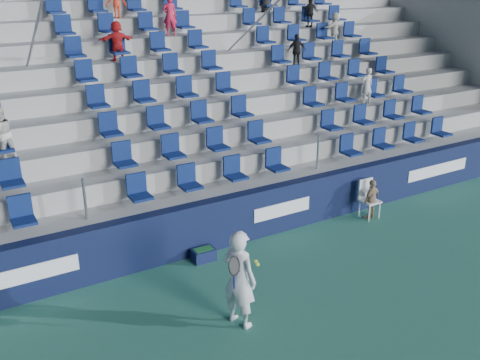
{
  "coord_description": "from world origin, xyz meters",
  "views": [
    {
      "loc": [
        -5.39,
        -6.61,
        5.9
      ],
      "look_at": [
        0.2,
        2.8,
        1.7
      ],
      "focal_mm": 40.0,
      "sensor_mm": 36.0,
      "label": 1
    }
  ],
  "objects": [
    {
      "name": "ball_bin",
      "position": [
        -0.76,
        2.75,
        0.15
      ],
      "size": [
        0.51,
        0.34,
        0.28
      ],
      "color": "#10173A",
      "rests_on": "ground"
    },
    {
      "name": "line_judge",
      "position": [
        3.95,
        2.5,
        0.54
      ],
      "size": [
        0.67,
        0.41,
        1.07
      ],
      "primitive_type": "imported",
      "rotation": [
        0.0,
        0.0,
        3.39
      ],
      "color": "tan",
      "rests_on": "ground"
    },
    {
      "name": "tennis_player",
      "position": [
        -1.25,
        0.38,
        0.93
      ],
      "size": [
        0.73,
        0.79,
        1.85
      ],
      "color": "silver",
      "rests_on": "ground"
    },
    {
      "name": "line_judge_chair",
      "position": [
        3.95,
        2.66,
        0.58
      ],
      "size": [
        0.45,
        0.46,
        1.01
      ],
      "color": "white",
      "rests_on": "ground"
    },
    {
      "name": "ground",
      "position": [
        0.0,
        0.0,
        0.0
      ],
      "size": [
        70.0,
        70.0,
        0.0
      ],
      "primitive_type": "plane",
      "color": "#30725A",
      "rests_on": "ground"
    },
    {
      "name": "sponsor_wall",
      "position": [
        0.0,
        3.15,
        0.6
      ],
      "size": [
        24.0,
        0.32,
        1.2
      ],
      "color": "#0E1636",
      "rests_on": "ground"
    },
    {
      "name": "grandstand",
      "position": [
        -0.0,
        8.24,
        2.14
      ],
      "size": [
        24.0,
        8.17,
        6.63
      ],
      "color": "#9A9A95",
      "rests_on": "ground"
    }
  ]
}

